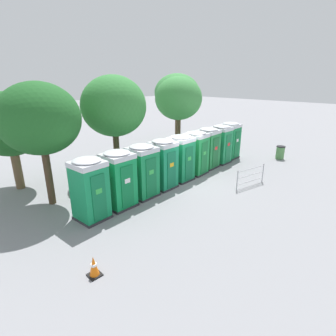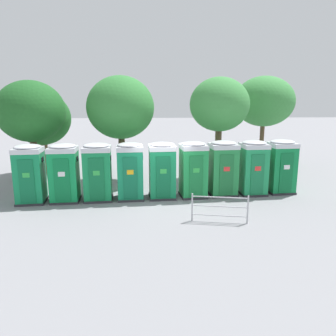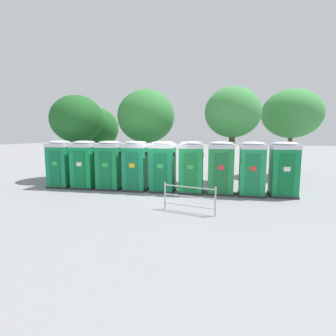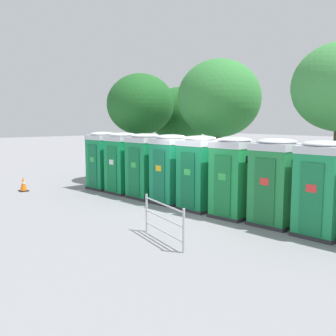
{
  "view_description": "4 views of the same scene",
  "coord_description": "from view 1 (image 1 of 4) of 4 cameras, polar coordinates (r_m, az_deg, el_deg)",
  "views": [
    {
      "loc": [
        -10.12,
        -9.02,
        5.34
      ],
      "look_at": [
        -1.06,
        0.21,
        0.95
      ],
      "focal_mm": 28.0,
      "sensor_mm": 36.0,
      "label": 1
    },
    {
      "loc": [
        -0.5,
        -14.09,
        4.47
      ],
      "look_at": [
        0.25,
        0.33,
        1.36
      ],
      "focal_mm": 35.0,
      "sensor_mm": 36.0,
      "label": 2
    },
    {
      "loc": [
        3.83,
        -12.15,
        2.88
      ],
      "look_at": [
        0.23,
        0.33,
        1.19
      ],
      "focal_mm": 28.0,
      "sensor_mm": 36.0,
      "label": 3
    },
    {
      "loc": [
        9.51,
        -8.95,
        3.07
      ],
      "look_at": [
        -1.58,
        0.17,
        1.3
      ],
      "focal_mm": 42.0,
      "sensor_mm": 36.0,
      "label": 4
    }
  ],
  "objects": [
    {
      "name": "street_tree_3",
      "position": [
        12.08,
        -26.15,
        9.5
      ],
      "size": [
        3.29,
        3.29,
        5.3
      ],
      "color": "#4C3826",
      "rests_on": "ground"
    },
    {
      "name": "event_barrier",
      "position": [
        14.36,
        17.55,
        -1.58
      ],
      "size": [
        2.02,
        0.44,
        1.05
      ],
      "color": "#B7B7BC",
      "rests_on": "ground"
    },
    {
      "name": "portapotty_8",
      "position": [
        19.04,
        13.29,
        5.93
      ],
      "size": [
        1.29,
        1.29,
        2.54
      ],
      "color": "#2D2D33",
      "rests_on": "ground"
    },
    {
      "name": "ground_plane",
      "position": [
        14.57,
        3.58,
        -2.8
      ],
      "size": [
        120.0,
        120.0,
        0.0
      ],
      "primitive_type": "plane",
      "color": "gray"
    },
    {
      "name": "trash_can",
      "position": [
        20.07,
        23.23,
        3.13
      ],
      "size": [
        0.59,
        0.59,
        0.92
      ],
      "color": "#518C4C",
      "rests_on": "ground"
    },
    {
      "name": "traffic_cone",
      "position": [
        8.2,
        -15.84,
        -19.92
      ],
      "size": [
        0.36,
        0.36,
        0.64
      ],
      "color": "black",
      "rests_on": "ground"
    },
    {
      "name": "portapotty_7",
      "position": [
        17.76,
        11.42,
        5.16
      ],
      "size": [
        1.24,
        1.27,
        2.54
      ],
      "color": "#2D2D33",
      "rests_on": "ground"
    },
    {
      "name": "portapotty_5",
      "position": [
        15.41,
        6.12,
        3.37
      ],
      "size": [
        1.29,
        1.31,
        2.54
      ],
      "color": "#2D2D33",
      "rests_on": "ground"
    },
    {
      "name": "portapotty_6",
      "position": [
        16.62,
        8.67,
        4.39
      ],
      "size": [
        1.33,
        1.29,
        2.54
      ],
      "color": "#2D2D33",
      "rests_on": "ground"
    },
    {
      "name": "street_tree_2",
      "position": [
        18.3,
        2.29,
        14.79
      ],
      "size": [
        3.18,
        3.18,
        5.55
      ],
      "color": "brown",
      "rests_on": "ground"
    },
    {
      "name": "portapotty_0",
      "position": [
        10.7,
        -16.65,
        -4.39
      ],
      "size": [
        1.28,
        1.31,
        2.54
      ],
      "color": "#2D2D33",
      "rests_on": "ground"
    },
    {
      "name": "street_tree_1",
      "position": [
        14.84,
        -11.71,
        12.95
      ],
      "size": [
        3.51,
        3.51,
        5.6
      ],
      "color": "#4C3826",
      "rests_on": "ground"
    },
    {
      "name": "portapotty_4",
      "position": [
        14.31,
        2.81,
        2.24
      ],
      "size": [
        1.25,
        1.27,
        2.54
      ],
      "color": "#2D2D33",
      "rests_on": "ground"
    },
    {
      "name": "portapotty_2",
      "position": [
        12.32,
        -5.56,
        -0.58
      ],
      "size": [
        1.3,
        1.28,
        2.54
      ],
      "color": "#2D2D33",
      "rests_on": "ground"
    },
    {
      "name": "portapotty_3",
      "position": [
        13.28,
        -1.08,
        0.94
      ],
      "size": [
        1.23,
        1.27,
        2.54
      ],
      "color": "#2D2D33",
      "rests_on": "ground"
    },
    {
      "name": "street_tree_4",
      "position": [
        23.46,
        1.96,
        15.98
      ],
      "size": [
        3.88,
        3.88,
        5.84
      ],
      "color": "brown",
      "rests_on": "ground"
    },
    {
      "name": "portapotty_1",
      "position": [
        11.45,
        -10.71,
        -2.36
      ],
      "size": [
        1.3,
        1.28,
        2.54
      ],
      "color": "#2D2D33",
      "rests_on": "ground"
    },
    {
      "name": "street_tree_0",
      "position": [
        14.83,
        -31.35,
        8.02
      ],
      "size": [
        3.29,
        3.29,
        4.83
      ],
      "color": "brown",
      "rests_on": "ground"
    }
  ]
}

